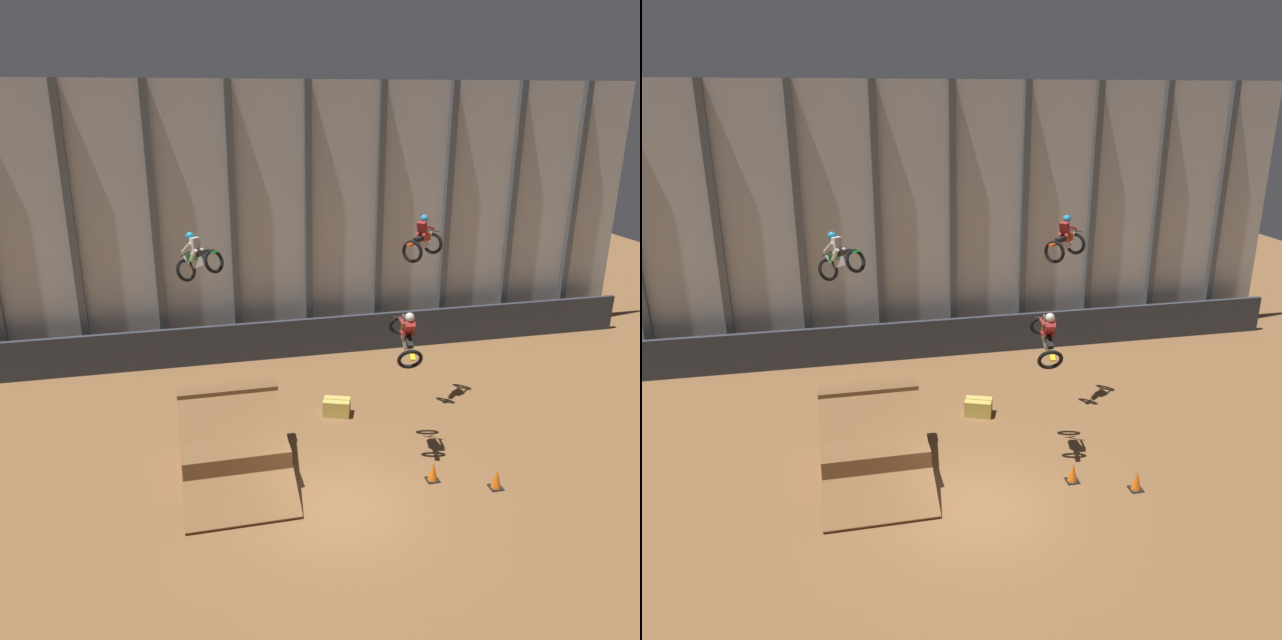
% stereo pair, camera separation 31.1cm
% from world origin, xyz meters
% --- Properties ---
extents(ground_plane, '(60.00, 60.00, 0.00)m').
position_xyz_m(ground_plane, '(0.00, 0.00, 0.00)').
color(ground_plane, brown).
extents(arena_back_wall, '(32.00, 0.40, 10.90)m').
position_xyz_m(arena_back_wall, '(0.00, 11.56, 5.45)').
color(arena_back_wall, silver).
rests_on(arena_back_wall, ground_plane).
extents(lower_barrier, '(31.36, 0.20, 1.62)m').
position_xyz_m(lower_barrier, '(0.00, 10.33, 0.81)').
color(lower_barrier, '#2D333D').
rests_on(lower_barrier, ground_plane).
extents(dirt_ramp, '(2.98, 4.26, 2.21)m').
position_xyz_m(dirt_ramp, '(-2.60, 2.61, 0.75)').
color(dirt_ramp, brown).
rests_on(dirt_ramp, ground_plane).
extents(rider_bike_left_air, '(1.62, 1.76, 1.65)m').
position_xyz_m(rider_bike_left_air, '(-3.18, 5.50, 5.60)').
color(rider_bike_left_air, black).
extents(rider_bike_center_air, '(0.94, 1.89, 1.68)m').
position_xyz_m(rider_bike_center_air, '(2.43, 2.21, 3.81)').
color(rider_bike_center_air, black).
extents(rider_bike_right_air, '(1.63, 1.54, 1.45)m').
position_xyz_m(rider_bike_right_air, '(4.02, 5.25, 5.86)').
color(rider_bike_right_air, black).
extents(traffic_cone_near_ramp, '(0.36, 0.36, 0.58)m').
position_xyz_m(traffic_cone_near_ramp, '(4.38, -0.12, 0.28)').
color(traffic_cone_near_ramp, black).
rests_on(traffic_cone_near_ramp, ground_plane).
extents(traffic_cone_arena_edge, '(0.36, 0.36, 0.58)m').
position_xyz_m(traffic_cone_arena_edge, '(2.81, 0.62, 0.28)').
color(traffic_cone_arena_edge, black).
rests_on(traffic_cone_arena_edge, ground_plane).
extents(hay_bale_trackside, '(1.06, 0.88, 0.57)m').
position_xyz_m(hay_bale_trackside, '(1.13, 5.01, 0.28)').
color(hay_bale_trackside, '#CCB751').
rests_on(hay_bale_trackside, ground_plane).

